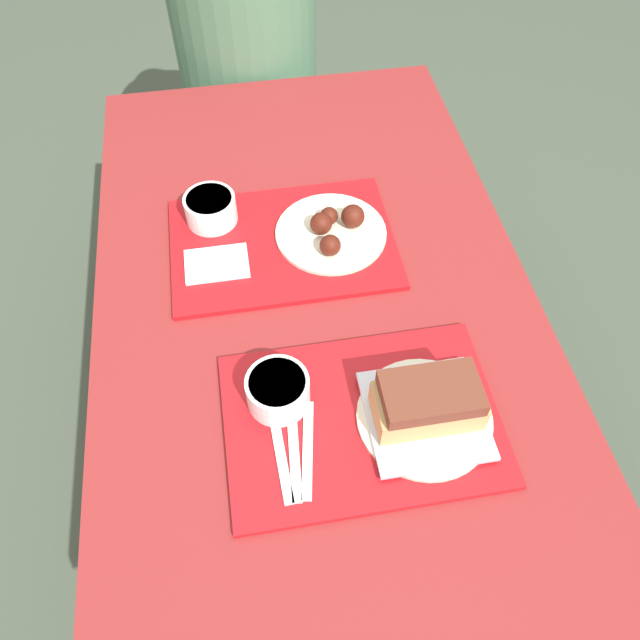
{
  "coord_description": "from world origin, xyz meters",
  "views": [
    {
      "loc": [
        -0.12,
        -0.69,
        1.67
      ],
      "look_at": [
        -0.01,
        -0.03,
        0.77
      ],
      "focal_mm": 35.0,
      "sensor_mm": 36.0,
      "label": 1
    }
  ],
  "objects_px": {
    "person_seated_across": "(245,39)",
    "brisket_sandwich_plate": "(427,407)",
    "bowl_coleslaw_near": "(278,390)",
    "wings_plate_far": "(333,229)",
    "tray_far": "(283,243)",
    "tray_near": "(362,419)",
    "bowl_coleslaw_far": "(210,208)"
  },
  "relations": [
    {
      "from": "bowl_coleslaw_near",
      "to": "bowl_coleslaw_far",
      "type": "xyz_separation_m",
      "value": [
        -0.08,
        0.45,
        0.0
      ]
    },
    {
      "from": "tray_near",
      "to": "bowl_coleslaw_near",
      "type": "xyz_separation_m",
      "value": [
        -0.13,
        0.06,
        0.04
      ]
    },
    {
      "from": "wings_plate_far",
      "to": "person_seated_across",
      "type": "xyz_separation_m",
      "value": [
        -0.1,
        0.81,
        -0.03
      ]
    },
    {
      "from": "wings_plate_far",
      "to": "person_seated_across",
      "type": "relative_size",
      "value": 0.31
    },
    {
      "from": "brisket_sandwich_plate",
      "to": "wings_plate_far",
      "type": "xyz_separation_m",
      "value": [
        -0.07,
        0.44,
        -0.02
      ]
    },
    {
      "from": "wings_plate_far",
      "to": "person_seated_across",
      "type": "height_order",
      "value": "person_seated_across"
    },
    {
      "from": "brisket_sandwich_plate",
      "to": "wings_plate_far",
      "type": "height_order",
      "value": "brisket_sandwich_plate"
    },
    {
      "from": "tray_near",
      "to": "wings_plate_far",
      "type": "height_order",
      "value": "wings_plate_far"
    },
    {
      "from": "tray_near",
      "to": "bowl_coleslaw_near",
      "type": "distance_m",
      "value": 0.15
    },
    {
      "from": "tray_near",
      "to": "bowl_coleslaw_far",
      "type": "distance_m",
      "value": 0.55
    },
    {
      "from": "tray_near",
      "to": "tray_far",
      "type": "distance_m",
      "value": 0.43
    },
    {
      "from": "tray_far",
      "to": "bowl_coleslaw_far",
      "type": "relative_size",
      "value": 4.27
    },
    {
      "from": "bowl_coleslaw_far",
      "to": "person_seated_across",
      "type": "xyz_separation_m",
      "value": [
        0.14,
        0.72,
        -0.05
      ]
    },
    {
      "from": "bowl_coleslaw_far",
      "to": "bowl_coleslaw_near",
      "type": "bearing_deg",
      "value": -79.64
    },
    {
      "from": "bowl_coleslaw_far",
      "to": "person_seated_across",
      "type": "height_order",
      "value": "person_seated_across"
    },
    {
      "from": "tray_near",
      "to": "bowl_coleslaw_near",
      "type": "height_order",
      "value": "bowl_coleslaw_near"
    },
    {
      "from": "person_seated_across",
      "to": "brisket_sandwich_plate",
      "type": "bearing_deg",
      "value": -81.89
    },
    {
      "from": "brisket_sandwich_plate",
      "to": "bowl_coleslaw_far",
      "type": "relative_size",
      "value": 2.11
    },
    {
      "from": "brisket_sandwich_plate",
      "to": "person_seated_across",
      "type": "bearing_deg",
      "value": 98.11
    },
    {
      "from": "brisket_sandwich_plate",
      "to": "bowl_coleslaw_near",
      "type": "bearing_deg",
      "value": 162.04
    },
    {
      "from": "tray_near",
      "to": "person_seated_across",
      "type": "distance_m",
      "value": 1.24
    },
    {
      "from": "tray_far",
      "to": "brisket_sandwich_plate",
      "type": "distance_m",
      "value": 0.48
    },
    {
      "from": "tray_far",
      "to": "tray_near",
      "type": "bearing_deg",
      "value": -79.62
    },
    {
      "from": "tray_far",
      "to": "bowl_coleslaw_near",
      "type": "height_order",
      "value": "bowl_coleslaw_near"
    },
    {
      "from": "tray_far",
      "to": "person_seated_across",
      "type": "xyz_separation_m",
      "value": [
        0.0,
        0.81,
        -0.01
      ]
    },
    {
      "from": "tray_near",
      "to": "brisket_sandwich_plate",
      "type": "xyz_separation_m",
      "value": [
        0.1,
        -0.02,
        0.04
      ]
    },
    {
      "from": "wings_plate_far",
      "to": "person_seated_across",
      "type": "distance_m",
      "value": 0.82
    },
    {
      "from": "tray_near",
      "to": "tray_far",
      "type": "height_order",
      "value": "same"
    },
    {
      "from": "brisket_sandwich_plate",
      "to": "bowl_coleslaw_far",
      "type": "distance_m",
      "value": 0.61
    },
    {
      "from": "tray_near",
      "to": "brisket_sandwich_plate",
      "type": "bearing_deg",
      "value": -10.12
    },
    {
      "from": "tray_near",
      "to": "brisket_sandwich_plate",
      "type": "distance_m",
      "value": 0.11
    },
    {
      "from": "bowl_coleslaw_near",
      "to": "wings_plate_far",
      "type": "distance_m",
      "value": 0.4
    }
  ]
}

